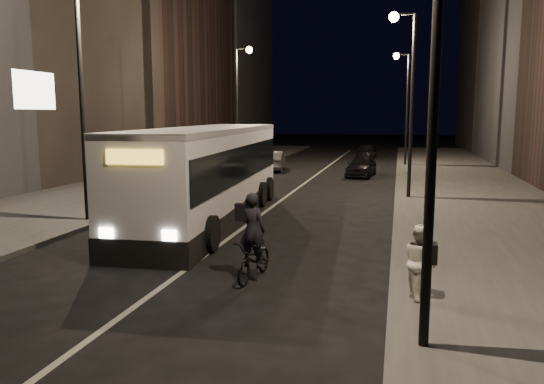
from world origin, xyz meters
The scene contains 15 objects.
ground centered at (0.00, 0.00, 0.00)m, with size 180.00×180.00×0.00m, color black.
sidewalk_right centered at (8.50, 14.00, 0.08)m, with size 7.00×70.00×0.16m, color #3B3C39.
sidewalk_left centered at (-8.50, 14.00, 0.08)m, with size 7.00×70.00×0.16m, color #3B3C39.
building_row_left centered at (-16.00, 28.50, 11.00)m, with size 8.00×61.00×22.00m, color black.
streetlight_right_near centered at (5.33, -4.00, 5.36)m, with size 1.20×0.44×8.12m.
streetlight_right_mid centered at (5.33, 12.00, 5.36)m, with size 1.20×0.44×8.12m.
streetlight_right_far centered at (5.33, 28.00, 5.36)m, with size 1.20×0.44×8.12m.
streetlight_left_near centered at (-5.33, 4.00, 5.36)m, with size 1.20×0.44×8.12m.
streetlight_left_far centered at (-5.33, 22.00, 5.36)m, with size 1.20×0.44×8.12m.
city_bus centered at (-1.60, 5.62, 1.85)m, with size 3.58×12.75×3.40m.
cyclist_on_bicycle centered at (1.88, -0.85, 0.70)m, with size 0.86×1.89×2.10m.
pedestrian_woman centered at (5.60, -1.71, 0.92)m, with size 0.74×0.58×1.52m, color white.
car_near centered at (2.86, 20.87, 0.66)m, with size 1.55×3.86×1.31m, color black.
car_mid centered at (-3.31, 22.91, 0.69)m, with size 1.45×4.16×1.37m, color #343437.
car_far centered at (2.34, 35.11, 0.60)m, with size 1.67×4.11×1.19m, color black.
Camera 1 is at (5.10, -12.49, 3.87)m, focal length 35.00 mm.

